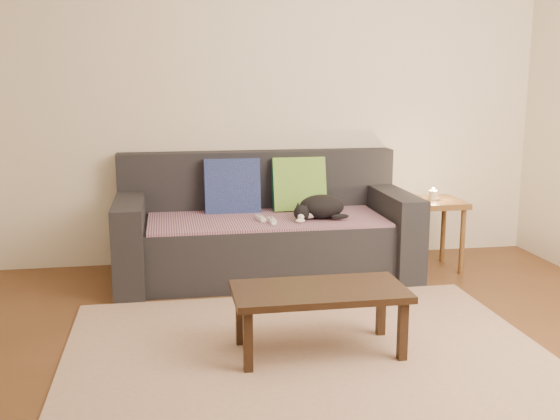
{
  "coord_description": "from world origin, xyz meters",
  "views": [
    {
      "loc": [
        -0.69,
        -3.01,
        1.41
      ],
      "look_at": [
        0.05,
        1.2,
        0.55
      ],
      "focal_mm": 42.0,
      "sensor_mm": 36.0,
      "label": 1
    }
  ],
  "objects_px": {
    "sofa": "(264,233)",
    "coffee_table": "(319,297)",
    "cat": "(320,207)",
    "wii_remote_a": "(261,218)",
    "wii_remote_b": "(272,221)",
    "side_table": "(432,212)"
  },
  "relations": [
    {
      "from": "sofa",
      "to": "coffee_table",
      "type": "height_order",
      "value": "sofa"
    },
    {
      "from": "cat",
      "to": "side_table",
      "type": "xyz_separation_m",
      "value": [
        0.88,
        0.1,
        -0.09
      ]
    },
    {
      "from": "cat",
      "to": "wii_remote_b",
      "type": "bearing_deg",
      "value": -154.87
    },
    {
      "from": "wii_remote_b",
      "to": "side_table",
      "type": "relative_size",
      "value": 0.28
    },
    {
      "from": "coffee_table",
      "to": "side_table",
      "type": "bearing_deg",
      "value": 49.22
    },
    {
      "from": "wii_remote_b",
      "to": "coffee_table",
      "type": "bearing_deg",
      "value": -179.19
    },
    {
      "from": "side_table",
      "to": "coffee_table",
      "type": "bearing_deg",
      "value": -130.78
    },
    {
      "from": "sofa",
      "to": "wii_remote_a",
      "type": "distance_m",
      "value": 0.24
    },
    {
      "from": "sofa",
      "to": "wii_remote_b",
      "type": "bearing_deg",
      "value": -87.36
    },
    {
      "from": "coffee_table",
      "to": "wii_remote_a",
      "type": "bearing_deg",
      "value": 95.21
    },
    {
      "from": "cat",
      "to": "wii_remote_a",
      "type": "distance_m",
      "value": 0.43
    },
    {
      "from": "sofa",
      "to": "wii_remote_a",
      "type": "height_order",
      "value": "sofa"
    },
    {
      "from": "wii_remote_a",
      "to": "side_table",
      "type": "bearing_deg",
      "value": -94.53
    },
    {
      "from": "sofa",
      "to": "coffee_table",
      "type": "distance_m",
      "value": 1.46
    },
    {
      "from": "wii_remote_b",
      "to": "side_table",
      "type": "height_order",
      "value": "side_table"
    },
    {
      "from": "cat",
      "to": "side_table",
      "type": "bearing_deg",
      "value": 18.07
    },
    {
      "from": "cat",
      "to": "wii_remote_a",
      "type": "relative_size",
      "value": 2.7
    },
    {
      "from": "wii_remote_b",
      "to": "wii_remote_a",
      "type": "bearing_deg",
      "value": 32.79
    },
    {
      "from": "cat",
      "to": "coffee_table",
      "type": "relative_size",
      "value": 0.45
    },
    {
      "from": "cat",
      "to": "side_table",
      "type": "relative_size",
      "value": 0.77
    },
    {
      "from": "wii_remote_b",
      "to": "coffee_table",
      "type": "distance_m",
      "value": 1.2
    },
    {
      "from": "side_table",
      "to": "wii_remote_a",
      "type": "bearing_deg",
      "value": -175.92
    }
  ]
}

